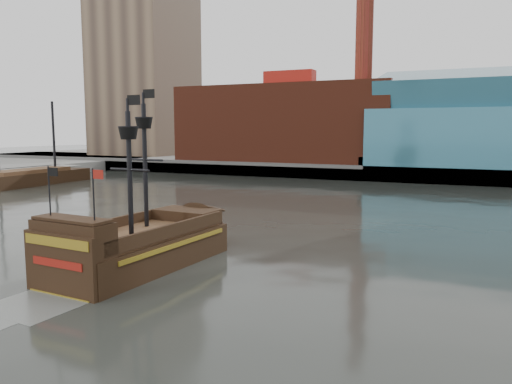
% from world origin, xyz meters
% --- Properties ---
extents(ground, '(400.00, 400.00, 0.00)m').
position_xyz_m(ground, '(0.00, 0.00, 0.00)').
color(ground, '#262924').
rests_on(ground, ground).
extents(promenade_far, '(220.00, 60.00, 2.00)m').
position_xyz_m(promenade_far, '(0.00, 92.00, 1.00)').
color(promenade_far, slate).
rests_on(promenade_far, ground).
extents(seawall, '(220.00, 1.00, 2.60)m').
position_xyz_m(seawall, '(0.00, 62.50, 1.30)').
color(seawall, '#4C4C49').
rests_on(seawall, ground).
extents(skyline, '(149.00, 45.00, 62.00)m').
position_xyz_m(skyline, '(5.21, 84.56, 24.55)').
color(skyline, brown).
rests_on(skyline, promenade_far).
extents(pirate_ship, '(5.89, 16.28, 11.98)m').
position_xyz_m(pirate_ship, '(-6.07, 3.48, 1.09)').
color(pirate_ship, black).
rests_on(pirate_ship, ground).
extents(docked_vessel, '(5.94, 22.18, 14.94)m').
position_xyz_m(docked_vessel, '(-50.88, 34.41, 0.95)').
color(docked_vessel, black).
rests_on(docked_vessel, ground).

